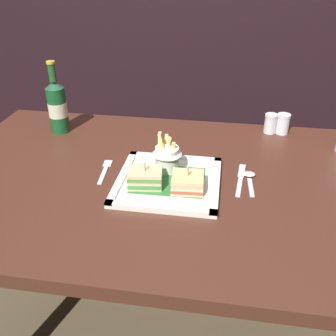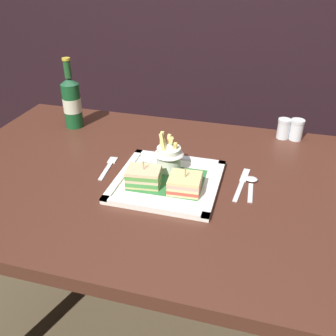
{
  "view_description": "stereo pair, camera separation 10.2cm",
  "coord_description": "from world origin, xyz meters",
  "px_view_note": "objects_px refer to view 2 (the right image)",
  "views": [
    {
      "loc": [
        0.14,
        -0.88,
        1.32
      ],
      "look_at": [
        0.0,
        -0.01,
        0.8
      ],
      "focal_mm": 40.16,
      "sensor_mm": 36.0,
      "label": 1
    },
    {
      "loc": [
        0.24,
        -0.86,
        1.32
      ],
      "look_at": [
        0.0,
        -0.01,
        0.8
      ],
      "focal_mm": 40.16,
      "sensor_mm": 36.0,
      "label": 2
    }
  ],
  "objects_px": {
    "dining_table": "(168,207)",
    "sandwich_half_left": "(144,177)",
    "knife": "(242,183)",
    "salt_shaker": "(283,130)",
    "beer_bottle": "(72,102)",
    "fries_cup": "(169,154)",
    "square_plate": "(168,181)",
    "spoon": "(251,182)",
    "pepper_shaker": "(296,131)",
    "sandwich_half_right": "(185,184)",
    "fork": "(109,166)"
  },
  "relations": [
    {
      "from": "sandwich_half_left",
      "to": "knife",
      "type": "height_order",
      "value": "sandwich_half_left"
    },
    {
      "from": "square_plate",
      "to": "knife",
      "type": "distance_m",
      "value": 0.2
    },
    {
      "from": "fries_cup",
      "to": "fork",
      "type": "relative_size",
      "value": 0.89
    },
    {
      "from": "square_plate",
      "to": "spoon",
      "type": "relative_size",
      "value": 2.3
    },
    {
      "from": "dining_table",
      "to": "sandwich_half_left",
      "type": "distance_m",
      "value": 0.16
    },
    {
      "from": "dining_table",
      "to": "knife",
      "type": "relative_size",
      "value": 7.77
    },
    {
      "from": "square_plate",
      "to": "pepper_shaker",
      "type": "height_order",
      "value": "pepper_shaker"
    },
    {
      "from": "sandwich_half_right",
      "to": "knife",
      "type": "relative_size",
      "value": 0.5
    },
    {
      "from": "sandwich_half_right",
      "to": "spoon",
      "type": "height_order",
      "value": "sandwich_half_right"
    },
    {
      "from": "sandwich_half_right",
      "to": "spoon",
      "type": "relative_size",
      "value": 0.72
    },
    {
      "from": "knife",
      "to": "dining_table",
      "type": "bearing_deg",
      "value": -172.74
    },
    {
      "from": "square_plate",
      "to": "sandwich_half_right",
      "type": "distance_m",
      "value": 0.07
    },
    {
      "from": "dining_table",
      "to": "pepper_shaker",
      "type": "height_order",
      "value": "pepper_shaker"
    },
    {
      "from": "fork",
      "to": "dining_table",
      "type": "bearing_deg",
      "value": -3.07
    },
    {
      "from": "fork",
      "to": "pepper_shaker",
      "type": "xyz_separation_m",
      "value": [
        0.53,
        0.34,
        0.03
      ]
    },
    {
      "from": "fries_cup",
      "to": "square_plate",
      "type": "bearing_deg",
      "value": -77.17
    },
    {
      "from": "beer_bottle",
      "to": "fork",
      "type": "relative_size",
      "value": 1.84
    },
    {
      "from": "sandwich_half_left",
      "to": "beer_bottle",
      "type": "relative_size",
      "value": 0.39
    },
    {
      "from": "fork",
      "to": "salt_shaker",
      "type": "relative_size",
      "value": 1.96
    },
    {
      "from": "spoon",
      "to": "pepper_shaker",
      "type": "distance_m",
      "value": 0.34
    },
    {
      "from": "sandwich_half_right",
      "to": "pepper_shaker",
      "type": "xyz_separation_m",
      "value": [
        0.28,
        0.41,
        -0.0
      ]
    },
    {
      "from": "dining_table",
      "to": "pepper_shaker",
      "type": "xyz_separation_m",
      "value": [
        0.35,
        0.35,
        0.13
      ]
    },
    {
      "from": "dining_table",
      "to": "sandwich_half_left",
      "type": "xyz_separation_m",
      "value": [
        -0.05,
        -0.07,
        0.14
      ]
    },
    {
      "from": "knife",
      "to": "beer_bottle",
      "type": "bearing_deg",
      "value": 160.3
    },
    {
      "from": "beer_bottle",
      "to": "spoon",
      "type": "height_order",
      "value": "beer_bottle"
    },
    {
      "from": "sandwich_half_left",
      "to": "pepper_shaker",
      "type": "height_order",
      "value": "sandwich_half_left"
    },
    {
      "from": "sandwich_half_left",
      "to": "spoon",
      "type": "bearing_deg",
      "value": 18.83
    },
    {
      "from": "dining_table",
      "to": "pepper_shaker",
      "type": "distance_m",
      "value": 0.51
    },
    {
      "from": "fork",
      "to": "knife",
      "type": "xyz_separation_m",
      "value": [
        0.39,
        0.02,
        0.0
      ]
    },
    {
      "from": "fork",
      "to": "salt_shaker",
      "type": "height_order",
      "value": "salt_shaker"
    },
    {
      "from": "dining_table",
      "to": "beer_bottle",
      "type": "distance_m",
      "value": 0.53
    },
    {
      "from": "salt_shaker",
      "to": "fries_cup",
      "type": "bearing_deg",
      "value": -133.79
    },
    {
      "from": "dining_table",
      "to": "salt_shaker",
      "type": "bearing_deg",
      "value": 48.98
    },
    {
      "from": "fork",
      "to": "square_plate",
      "type": "bearing_deg",
      "value": -11.71
    },
    {
      "from": "sandwich_half_left",
      "to": "beer_bottle",
      "type": "bearing_deg",
      "value": 139.69
    },
    {
      "from": "dining_table",
      "to": "sandwich_half_right",
      "type": "distance_m",
      "value": 0.16
    },
    {
      "from": "beer_bottle",
      "to": "knife",
      "type": "height_order",
      "value": "beer_bottle"
    },
    {
      "from": "fork",
      "to": "salt_shaker",
      "type": "distance_m",
      "value": 0.6
    },
    {
      "from": "sandwich_half_right",
      "to": "pepper_shaker",
      "type": "distance_m",
      "value": 0.5
    },
    {
      "from": "salt_shaker",
      "to": "pepper_shaker",
      "type": "xyz_separation_m",
      "value": [
        0.04,
        -0.0,
        0.0
      ]
    },
    {
      "from": "sandwich_half_right",
      "to": "pepper_shaker",
      "type": "relative_size",
      "value": 1.23
    },
    {
      "from": "square_plate",
      "to": "salt_shaker",
      "type": "bearing_deg",
      "value": 51.91
    },
    {
      "from": "fork",
      "to": "pepper_shaker",
      "type": "height_order",
      "value": "pepper_shaker"
    },
    {
      "from": "sandwich_half_left",
      "to": "salt_shaker",
      "type": "bearing_deg",
      "value": 49.55
    },
    {
      "from": "square_plate",
      "to": "beer_bottle",
      "type": "height_order",
      "value": "beer_bottle"
    },
    {
      "from": "fork",
      "to": "spoon",
      "type": "distance_m",
      "value": 0.41
    },
    {
      "from": "dining_table",
      "to": "salt_shaker",
      "type": "relative_size",
      "value": 19.76
    },
    {
      "from": "salt_shaker",
      "to": "beer_bottle",
      "type": "bearing_deg",
      "value": -172.05
    },
    {
      "from": "sandwich_half_right",
      "to": "fries_cup",
      "type": "height_order",
      "value": "fries_cup"
    },
    {
      "from": "spoon",
      "to": "pepper_shaker",
      "type": "relative_size",
      "value": 1.72
    }
  ]
}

